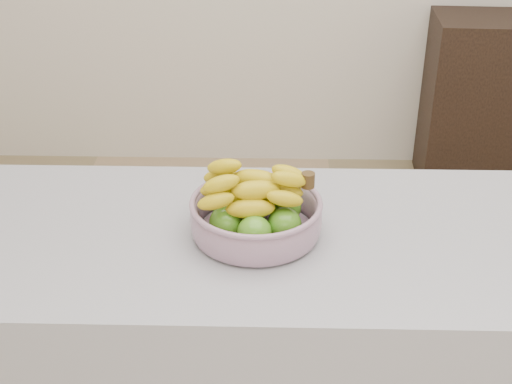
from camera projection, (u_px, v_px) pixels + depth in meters
The scene contains 2 objects.
cabinet at pixel (475, 104), 3.39m from camera, with size 0.46×0.37×0.83m, color black.
fruit_bowl at pixel (256, 213), 1.47m from camera, with size 0.27×0.27×0.15m.
Camera 1 is at (-0.30, -1.40, 1.71)m, focal length 50.00 mm.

